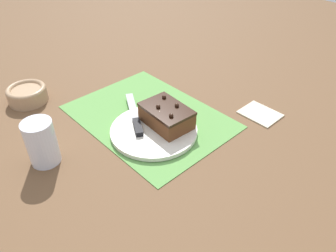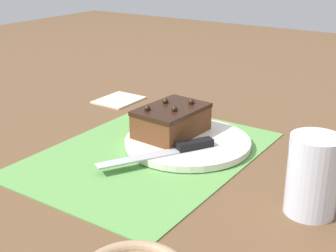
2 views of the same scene
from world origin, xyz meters
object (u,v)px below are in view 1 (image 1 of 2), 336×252
(drinking_glass, at_px, (41,143))
(small_bowl, at_px, (27,94))
(chocolate_cake, at_px, (168,115))
(serving_knife, at_px, (136,120))
(cake_plate, at_px, (154,130))

(drinking_glass, relative_size, small_bowl, 0.98)
(chocolate_cake, xyz_separation_m, serving_knife, (-0.07, -0.06, -0.02))
(serving_knife, height_order, drinking_glass, drinking_glass)
(drinking_glass, height_order, small_bowl, drinking_glass)
(serving_knife, height_order, small_bowl, small_bowl)
(drinking_glass, distance_m, small_bowl, 0.31)
(serving_knife, xyz_separation_m, small_bowl, (-0.33, -0.17, 0.01))
(cake_plate, distance_m, drinking_glass, 0.29)
(cake_plate, relative_size, serving_knife, 1.19)
(chocolate_cake, relative_size, drinking_glass, 1.25)
(cake_plate, distance_m, chocolate_cake, 0.06)
(drinking_glass, bearing_deg, cake_plate, 69.31)
(chocolate_cake, bearing_deg, serving_knife, -138.79)
(cake_plate, relative_size, chocolate_cake, 1.64)
(drinking_glass, bearing_deg, small_bowl, 163.39)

